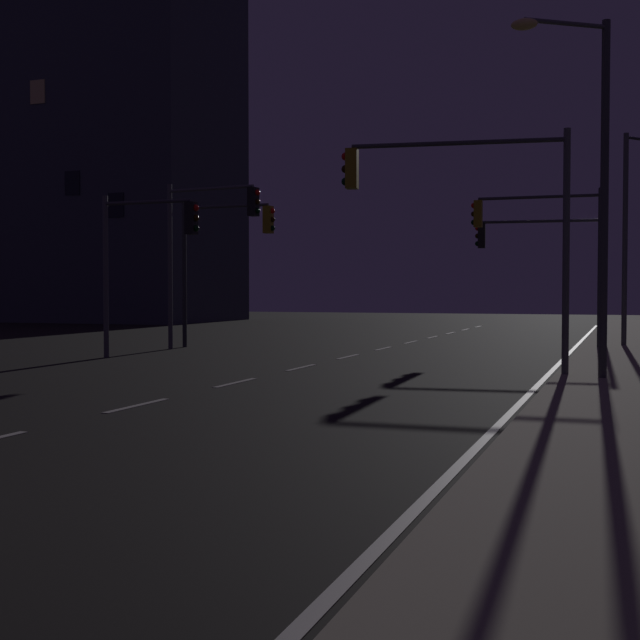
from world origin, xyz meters
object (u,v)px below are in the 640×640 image
at_px(traffic_light_overhead_east, 542,235).
at_px(street_lamp_median, 630,220).
at_px(traffic_light_mid_right, 544,250).
at_px(street_lamp_far_end, 590,164).
at_px(traffic_light_mid_left, 206,233).
at_px(traffic_light_far_center, 466,201).
at_px(traffic_light_near_left, 146,244).
at_px(building_distant, 73,140).
at_px(traffic_light_far_right, 223,244).

xyz_separation_m(traffic_light_overhead_east, street_lamp_median, (2.85, 1.44, 0.57)).
relative_size(traffic_light_mid_right, street_lamp_far_end, 0.63).
xyz_separation_m(traffic_light_mid_left, street_lamp_median, (13.62, 5.94, 0.52)).
bearing_deg(street_lamp_median, traffic_light_far_center, -106.49).
bearing_deg(street_lamp_far_end, traffic_light_mid_left, 152.85).
height_order(traffic_light_near_left, building_distant, building_distant).
relative_size(traffic_light_near_left, traffic_light_mid_left, 0.86).
height_order(traffic_light_mid_right, traffic_light_mid_left, traffic_light_mid_left).
bearing_deg(traffic_light_far_right, street_lamp_far_end, -31.54).
bearing_deg(street_lamp_median, traffic_light_far_right, -161.33).
relative_size(traffic_light_far_center, street_lamp_far_end, 0.72).
height_order(street_lamp_median, street_lamp_far_end, street_lamp_far_end).
relative_size(traffic_light_near_left, traffic_light_overhead_east, 0.91).
bearing_deg(traffic_light_mid_left, building_distant, 133.71).
height_order(traffic_light_overhead_east, street_lamp_median, street_lamp_median).
distance_m(traffic_light_mid_left, street_lamp_far_end, 14.43).
height_order(traffic_light_far_center, traffic_light_far_right, traffic_light_far_center).
height_order(street_lamp_far_end, building_distant, building_distant).
bearing_deg(building_distant, traffic_light_far_right, -44.75).
height_order(traffic_light_far_center, street_lamp_median, street_lamp_median).
xyz_separation_m(traffic_light_near_left, street_lamp_far_end, (12.87, -2.81, 1.34)).
bearing_deg(traffic_light_far_center, traffic_light_mid_left, 148.42).
distance_m(traffic_light_far_right, building_distant, 34.02).
bearing_deg(building_distant, traffic_light_mid_left, -46.29).
relative_size(traffic_light_far_center, traffic_light_mid_left, 0.97).
height_order(traffic_light_mid_left, street_lamp_far_end, street_lamp_far_end).
height_order(traffic_light_far_center, street_lamp_far_end, street_lamp_far_end).
bearing_deg(street_lamp_far_end, traffic_light_overhead_east, 100.47).
bearing_deg(traffic_light_overhead_east, building_distant, 149.72).
xyz_separation_m(traffic_light_overhead_east, traffic_light_mid_left, (-10.78, -4.49, 0.05)).
bearing_deg(traffic_light_far_center, traffic_light_near_left, 166.62).
bearing_deg(street_lamp_far_end, traffic_light_far_center, 171.73).
height_order(traffic_light_mid_left, street_lamp_median, street_lamp_median).
relative_size(traffic_light_mid_left, building_distant, 0.23).
height_order(traffic_light_overhead_east, street_lamp_far_end, street_lamp_far_end).
bearing_deg(traffic_light_overhead_east, traffic_light_far_center, -93.94).
xyz_separation_m(traffic_light_far_center, building_distant, (-33.39, 30.59, 8.55)).
bearing_deg(traffic_light_near_left, traffic_light_overhead_east, 37.35).
bearing_deg(traffic_light_mid_left, traffic_light_overhead_east, 22.64).
height_order(traffic_light_mid_left, building_distant, building_distant).
bearing_deg(traffic_light_far_right, traffic_light_mid_right, 30.33).
bearing_deg(street_lamp_far_end, traffic_light_far_right, 148.46).
distance_m(traffic_light_overhead_east, street_lamp_median, 3.24).
xyz_separation_m(traffic_light_mid_left, building_distant, (-23.35, 24.42, 8.65)).
height_order(traffic_light_near_left, traffic_light_mid_left, traffic_light_mid_left).
relative_size(traffic_light_far_right, building_distant, 0.21).
distance_m(traffic_light_near_left, traffic_light_far_right, 5.10).
xyz_separation_m(traffic_light_far_right, traffic_light_mid_right, (10.58, 6.19, -0.13)).
relative_size(traffic_light_near_left, street_lamp_far_end, 0.64).
distance_m(street_lamp_median, street_lamp_far_end, 12.54).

